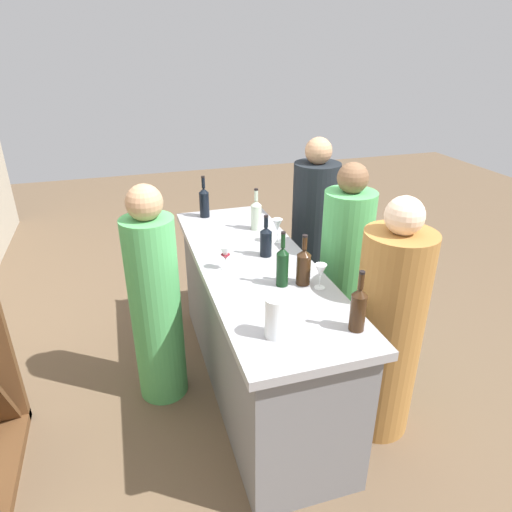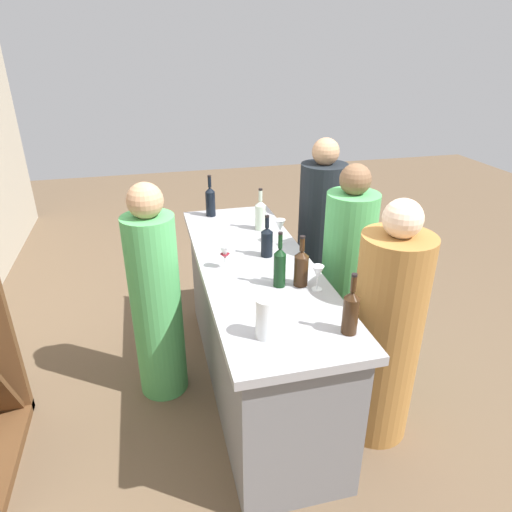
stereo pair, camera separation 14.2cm
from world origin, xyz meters
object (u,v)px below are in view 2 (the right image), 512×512
object	(u,v)px
person_left_guest	(345,284)
wine_bottle_second_right_near_black	(267,241)
wine_bottle_leftmost_amber_brown	(351,311)
wine_glass_near_center	(280,226)
wine_bottle_second_left_amber_brown	(301,267)
wine_bottle_far_right_near_black	(210,201)
person_server_behind	(156,302)
wine_bottle_rightmost_clear_pale	(260,214)
wine_glass_near_left	(318,273)
water_pitcher	(266,318)
person_right_guest	(320,240)
person_center_guest	(385,336)
wine_glass_near_right	(225,253)
wine_bottle_center_dark_green	(280,266)

from	to	relation	value
person_left_guest	wine_bottle_second_right_near_black	bearing A→B (deg)	-24.44
wine_bottle_leftmost_amber_brown	wine_bottle_second_right_near_black	world-z (taller)	wine_bottle_leftmost_amber_brown
wine_glass_near_center	wine_bottle_second_right_near_black	bearing A→B (deg)	142.57
wine_bottle_second_left_amber_brown	wine_bottle_far_right_near_black	world-z (taller)	wine_bottle_far_right_near_black
person_server_behind	wine_bottle_leftmost_amber_brown	bearing A→B (deg)	-48.38
person_left_guest	wine_glass_near_center	bearing A→B (deg)	-50.23
person_server_behind	wine_bottle_second_right_near_black	bearing A→B (deg)	-3.34
wine_bottle_leftmost_amber_brown	wine_bottle_rightmost_clear_pale	size ratio (longest dim) A/B	1.02
wine_bottle_second_left_amber_brown	wine_bottle_second_right_near_black	distance (m)	0.43
wine_bottle_second_right_near_black	wine_glass_near_left	bearing A→B (deg)	-162.23
water_pitcher	person_left_guest	world-z (taller)	person_left_guest
person_right_guest	wine_bottle_second_right_near_black	bearing A→B (deg)	58.91
wine_bottle_rightmost_clear_pale	wine_bottle_leftmost_amber_brown	bearing A→B (deg)	-176.48
wine_bottle_far_right_near_black	person_center_guest	world-z (taller)	person_center_guest
wine_bottle_rightmost_clear_pale	wine_glass_near_center	xyz separation A→B (m)	(-0.27, -0.07, 0.00)
wine_bottle_far_right_near_black	wine_bottle_second_left_amber_brown	bearing A→B (deg)	-165.42
wine_bottle_far_right_near_black	person_server_behind	world-z (taller)	person_server_behind
wine_bottle_leftmost_amber_brown	person_left_guest	distance (m)	0.99
wine_glass_near_right	person_left_guest	size ratio (longest dim) A/B	0.10
wine_bottle_rightmost_clear_pale	person_center_guest	world-z (taller)	person_center_guest
wine_bottle_second_left_amber_brown	person_server_behind	size ratio (longest dim) A/B	0.20
wine_bottle_second_left_amber_brown	wine_bottle_far_right_near_black	distance (m)	1.30
person_left_guest	wine_bottle_second_left_amber_brown	bearing A→B (deg)	21.61
wine_bottle_leftmost_amber_brown	wine_glass_near_right	world-z (taller)	wine_bottle_leftmost_amber_brown
wine_bottle_center_dark_green	water_pitcher	world-z (taller)	wine_bottle_center_dark_green
wine_bottle_second_right_near_black	person_center_guest	world-z (taller)	person_center_guest
wine_glass_near_center	person_right_guest	size ratio (longest dim) A/B	0.11
wine_bottle_center_dark_green	wine_bottle_rightmost_clear_pale	distance (m)	0.87
wine_glass_near_center	water_pitcher	size ratio (longest dim) A/B	0.83
wine_bottle_leftmost_amber_brown	wine_bottle_center_dark_green	size ratio (longest dim) A/B	0.96
wine_bottle_center_dark_green	person_server_behind	xyz separation A→B (m)	(0.42, 0.70, -0.38)
wine_glass_near_left	person_right_guest	xyz separation A→B (m)	(1.18, -0.49, -0.34)
wine_bottle_second_right_near_black	water_pitcher	world-z (taller)	wine_bottle_second_right_near_black
wine_bottle_center_dark_green	wine_glass_near_right	xyz separation A→B (m)	(0.30, 0.26, -0.03)
wine_bottle_far_right_near_black	person_server_behind	xyz separation A→B (m)	(-0.82, 0.50, -0.38)
person_server_behind	person_left_guest	bearing A→B (deg)	-6.78
wine_bottle_rightmost_clear_pale	person_center_guest	distance (m)	1.28
wine_glass_near_left	wine_glass_near_right	bearing A→B (deg)	49.32
wine_glass_near_left	wine_bottle_leftmost_amber_brown	bearing A→B (deg)	-179.88
wine_bottle_second_left_amber_brown	person_left_guest	bearing A→B (deg)	-53.59
person_left_guest	person_right_guest	size ratio (longest dim) A/B	0.99
wine_bottle_second_right_near_black	wine_bottle_second_left_amber_brown	bearing A→B (deg)	-168.28
person_center_guest	wine_bottle_second_right_near_black	bearing A→B (deg)	-45.50
wine_glass_near_right	person_right_guest	bearing A→B (deg)	-50.21
wine_bottle_center_dark_green	wine_glass_near_left	xyz separation A→B (m)	(-0.09, -0.19, -0.02)
person_server_behind	wine_glass_near_center	bearing A→B (deg)	9.06
wine_bottle_leftmost_amber_brown	water_pitcher	xyz separation A→B (m)	(0.06, 0.40, -0.02)
wine_bottle_center_dark_green	wine_bottle_far_right_near_black	xyz separation A→B (m)	(1.24, 0.21, 0.00)
water_pitcher	wine_glass_near_center	bearing A→B (deg)	-19.84
wine_bottle_far_right_near_black	person_center_guest	distance (m)	1.74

